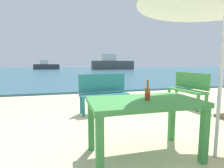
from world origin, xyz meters
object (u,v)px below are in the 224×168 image
(picnic_table_green, at_px, (144,108))
(bench_green_left, at_px, (188,87))
(beer_bottle_amber, at_px, (148,93))
(swimmer_person, at_px, (82,77))
(boat_sailboat, at_px, (112,64))
(bench_teal_center, at_px, (104,91))
(boat_tanker, at_px, (46,66))

(picnic_table_green, height_order, bench_green_left, bench_green_left)
(beer_bottle_amber, height_order, swimmer_person, beer_bottle_amber)
(beer_bottle_amber, relative_size, boat_sailboat, 0.04)
(beer_bottle_amber, relative_size, bench_teal_center, 0.22)
(bench_teal_center, xyz_separation_m, bench_green_left, (2.45, -0.00, 0.00))
(bench_teal_center, height_order, boat_tanker, boat_tanker)
(picnic_table_green, height_order, beer_bottle_amber, beer_bottle_amber)
(beer_bottle_amber, xyz_separation_m, swimmer_person, (0.00, 10.15, -0.61))
(bench_teal_center, bearing_deg, boat_tanker, 98.67)
(bench_teal_center, distance_m, boat_tanker, 30.50)
(bench_teal_center, bearing_deg, boat_sailboat, 75.23)
(bench_teal_center, bearing_deg, picnic_table_green, -87.83)
(bench_green_left, bearing_deg, bench_teal_center, 180.00)
(bench_green_left, relative_size, boat_sailboat, 0.17)
(picnic_table_green, bearing_deg, beer_bottle_amber, -72.30)
(beer_bottle_amber, distance_m, boat_tanker, 32.72)
(swimmer_person, bearing_deg, picnic_table_green, -90.11)
(swimmer_person, bearing_deg, bench_teal_center, -90.74)
(bench_green_left, bearing_deg, swimmer_person, 106.50)
(boat_sailboat, xyz_separation_m, boat_tanker, (-11.61, 3.52, -0.39))
(bench_teal_center, relative_size, boat_sailboat, 0.16)
(boat_tanker, bearing_deg, picnic_table_green, -81.77)
(boat_sailboat, bearing_deg, boat_tanker, 163.13)
(bench_teal_center, relative_size, swimmer_person, 3.00)
(boat_sailboat, bearing_deg, picnic_table_green, -103.54)
(bench_teal_center, height_order, bench_green_left, same)
(picnic_table_green, xyz_separation_m, bench_green_left, (2.36, 2.18, -0.11))
(bench_green_left, bearing_deg, picnic_table_green, -137.32)
(picnic_table_green, bearing_deg, swimmer_person, 89.89)
(bench_green_left, xyz_separation_m, swimmer_person, (-2.34, 7.91, -0.30))
(swimmer_person, bearing_deg, boat_sailboat, 69.71)
(beer_bottle_amber, height_order, boat_sailboat, boat_sailboat)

